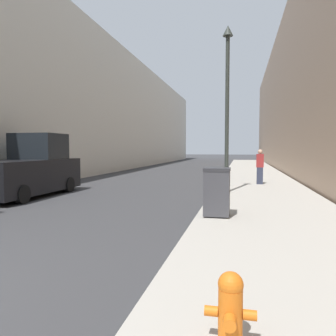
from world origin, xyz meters
The scene contains 7 objects.
sidewalk_right centered at (6.05, 18.00, 0.08)m, with size 3.95×60.00×0.16m.
building_left_glass centered at (-10.56, 26.00, 5.20)m, with size 12.00×60.00×10.41m.
fire_hydrant centered at (5.11, 0.61, 0.49)m, with size 0.45×0.34×0.64m.
trash_bin centered at (4.59, 6.06, 0.78)m, with size 0.65×0.67×1.22m.
lamppost centered at (4.63, 10.68, 3.79)m, with size 0.39×0.39×6.38m.
pickup_truck centered at (-2.95, 9.08, 1.01)m, with size 2.09×4.92×2.48m.
pedestrian_on_sidewalk centered at (6.06, 14.00, 0.99)m, with size 0.34×0.22×1.67m.
Camera 1 is at (5.18, -2.22, 1.87)m, focal length 35.00 mm.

